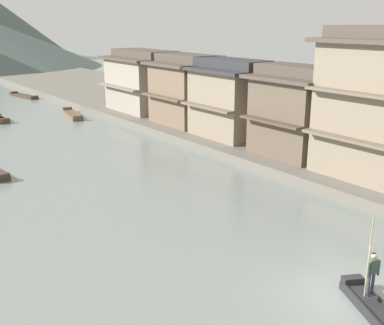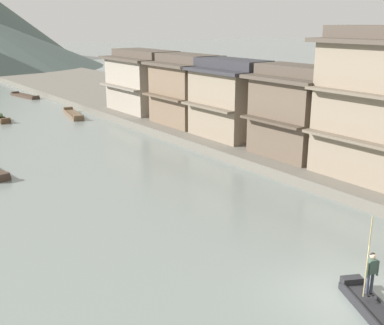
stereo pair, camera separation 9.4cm
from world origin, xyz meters
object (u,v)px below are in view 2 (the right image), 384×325
Objects in this scene: house_waterfront_narrow at (189,90)px; boatman_person at (371,269)px; boat_midriver_drifting at (73,115)px; house_waterfront_second at (297,112)px; house_waterfront_far at (145,81)px; boat_moored_second at (25,96)px; house_waterfront_tall at (231,99)px.

boatman_person is at bearing -113.60° from house_waterfront_narrow.
house_waterfront_second is (5.76, -25.45, 3.51)m from boat_midriver_drifting.
house_waterfront_far is at bearing -34.48° from boat_midriver_drifting.
boat_moored_second is at bearing 84.20° from boatman_person.
house_waterfront_second is at bearing -82.21° from boat_moored_second.
boat_midriver_drifting is (-0.06, -16.16, 0.03)m from boat_moored_second.
house_waterfront_narrow is at bearing 66.40° from boatman_person.
boat_moored_second is at bearing 97.79° from house_waterfront_second.
house_waterfront_second is at bearing -89.76° from house_waterfront_tall.
boatman_person is 0.46× the size of house_waterfront_tall.
boat_moored_second is 35.41m from house_waterfront_tall.
house_waterfront_narrow is at bearing -63.86° from boat_midriver_drifting.
house_waterfront_narrow is (11.63, 26.62, 2.15)m from boatman_person.
boat_midriver_drifting is 19.79m from house_waterfront_tall.
boat_midriver_drifting is 0.95× the size of house_waterfront_second.
house_waterfront_narrow is at bearing 86.67° from house_waterfront_tall.
boat_midriver_drifting is at bearing 107.10° from house_waterfront_tall.
boat_moored_second is 0.97× the size of house_waterfront_second.
house_waterfront_second reaches higher than boatman_person.
boat_moored_second is at bearing 89.78° from boat_midriver_drifting.
house_waterfront_second is at bearing -77.25° from boat_midriver_drifting.
boatman_person is 36.72m from house_waterfront_far.
house_waterfront_second reaches higher than boat_moored_second.
house_waterfront_tall is (-0.03, 6.83, -0.01)m from house_waterfront_second.
house_waterfront_tall reaches higher than boatman_person.
boat_moored_second is 29.41m from house_waterfront_narrow.
boatman_person is 0.37× the size of house_waterfront_far.
house_waterfront_narrow reaches higher than boatman_person.
house_waterfront_far is (6.32, -4.34, 3.49)m from boat_midriver_drifting.
boatman_person is 0.46× the size of house_waterfront_narrow.
house_waterfront_second is 0.92× the size of house_waterfront_tall.
house_waterfront_tall is at bearing -93.33° from house_waterfront_narrow.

